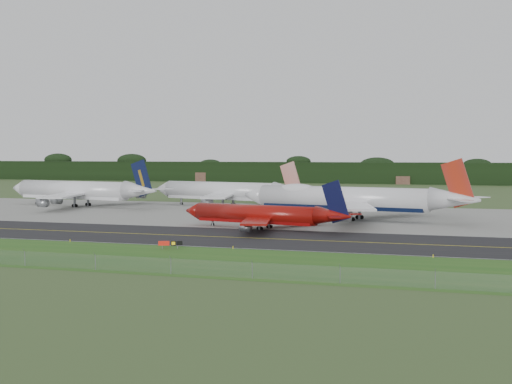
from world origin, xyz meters
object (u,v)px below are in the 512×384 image
object	(u,v)px
jet_ba_747	(350,199)
jet_navy_gold	(81,191)
taxiway_sign	(170,243)
jet_star_tail	(228,192)
jet_red_737	(264,215)

from	to	relation	value
jet_ba_747	jet_navy_gold	distance (m)	92.48
taxiway_sign	jet_star_tail	bearing A→B (deg)	104.33
jet_navy_gold	jet_star_tail	xyz separation A→B (m)	(45.24, 12.67, -0.11)
jet_ba_747	jet_star_tail	size ratio (longest dim) A/B	1.14
jet_star_tail	jet_red_737	bearing A→B (deg)	-62.85
jet_red_737	taxiway_sign	size ratio (longest dim) A/B	10.30
jet_red_737	jet_star_tail	bearing A→B (deg)	117.15
jet_red_737	jet_navy_gold	world-z (taller)	jet_navy_gold
jet_navy_gold	jet_star_tail	distance (m)	46.99
jet_ba_747	jet_red_737	world-z (taller)	jet_ba_747
taxiway_sign	jet_ba_747	bearing A→B (deg)	72.70
jet_navy_gold	jet_ba_747	bearing A→B (deg)	-12.18
jet_red_737	taxiway_sign	world-z (taller)	jet_red_737
jet_ba_747	jet_red_737	bearing A→B (deg)	-117.44
jet_red_737	jet_navy_gold	size ratio (longest dim) A/B	0.71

